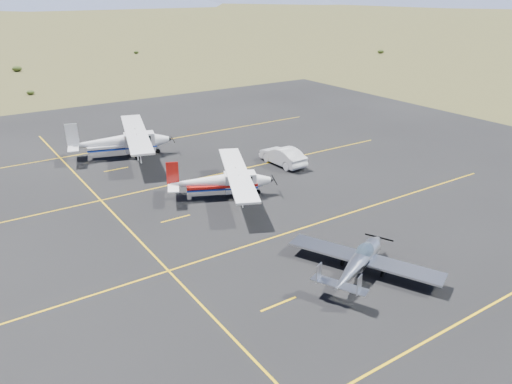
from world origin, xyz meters
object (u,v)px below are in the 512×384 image
object	(u,v)px
sedan	(283,156)
aircraft_cessna	(222,180)
aircraft_plain	(121,141)
aircraft_low_wing	(360,261)

from	to	relation	value
sedan	aircraft_cessna	bearing A→B (deg)	20.33
aircraft_cessna	aircraft_plain	xyz separation A→B (m)	(-2.64, 12.37, 0.21)
aircraft_cessna	sedan	bearing A→B (deg)	46.60
aircraft_cessna	sedan	distance (m)	8.15
aircraft_plain	aircraft_low_wing	bearing A→B (deg)	-66.15
aircraft_cessna	aircraft_plain	distance (m)	12.65
aircraft_low_wing	aircraft_plain	bearing A→B (deg)	72.62
sedan	aircraft_plain	bearing A→B (deg)	-44.30
aircraft_low_wing	aircraft_cessna	world-z (taller)	aircraft_cessna
aircraft_low_wing	aircraft_cessna	distance (m)	12.71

